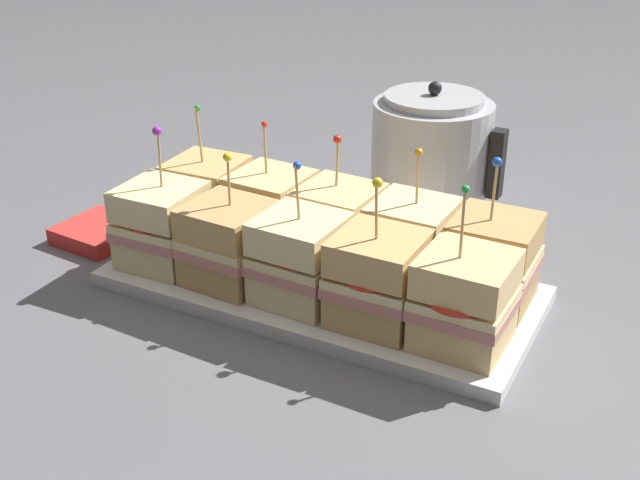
% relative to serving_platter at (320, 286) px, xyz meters
% --- Properties ---
extents(ground_plane, '(6.00, 6.00, 0.00)m').
position_rel_serving_platter_xyz_m(ground_plane, '(0.00, 0.00, -0.01)').
color(ground_plane, slate).
extents(serving_platter, '(0.54, 0.24, 0.02)m').
position_rel_serving_platter_xyz_m(serving_platter, '(0.00, 0.00, 0.00)').
color(serving_platter, silver).
rests_on(serving_platter, ground_plane).
extents(sandwich_front_far_left, '(0.10, 0.10, 0.18)m').
position_rel_serving_platter_xyz_m(sandwich_front_far_left, '(-0.20, -0.05, 0.06)').
color(sandwich_front_far_left, beige).
rests_on(sandwich_front_far_left, serving_platter).
extents(sandwich_front_left, '(0.11, 0.11, 0.17)m').
position_rel_serving_platter_xyz_m(sandwich_front_left, '(-0.10, -0.05, 0.06)').
color(sandwich_front_left, tan).
rests_on(sandwich_front_left, serving_platter).
extents(sandwich_front_center, '(0.10, 0.10, 0.18)m').
position_rel_serving_platter_xyz_m(sandwich_front_center, '(0.00, -0.05, 0.06)').
color(sandwich_front_center, beige).
rests_on(sandwich_front_center, serving_platter).
extents(sandwich_front_right, '(0.10, 0.10, 0.18)m').
position_rel_serving_platter_xyz_m(sandwich_front_right, '(0.10, -0.05, 0.06)').
color(sandwich_front_right, tan).
rests_on(sandwich_front_right, serving_platter).
extents(sandwich_front_far_right, '(0.10, 0.10, 0.19)m').
position_rel_serving_platter_xyz_m(sandwich_front_far_right, '(0.20, -0.05, 0.06)').
color(sandwich_front_far_right, '#DBB77A').
rests_on(sandwich_front_far_right, serving_platter).
extents(sandwich_back_far_left, '(0.10, 0.10, 0.19)m').
position_rel_serving_platter_xyz_m(sandwich_back_far_left, '(-0.20, 0.05, 0.06)').
color(sandwich_back_far_left, tan).
rests_on(sandwich_back_far_left, serving_platter).
extents(sandwich_back_left, '(0.11, 0.11, 0.18)m').
position_rel_serving_platter_xyz_m(sandwich_back_left, '(-0.10, 0.05, 0.06)').
color(sandwich_back_left, '#DBB77A').
rests_on(sandwich_back_left, serving_platter).
extents(sandwich_back_center, '(0.11, 0.11, 0.17)m').
position_rel_serving_platter_xyz_m(sandwich_back_center, '(-0.00, 0.05, 0.06)').
color(sandwich_back_center, '#DBB77A').
rests_on(sandwich_back_center, serving_platter).
extents(sandwich_back_right, '(0.10, 0.10, 0.18)m').
position_rel_serving_platter_xyz_m(sandwich_back_right, '(0.10, 0.05, 0.06)').
color(sandwich_back_right, beige).
rests_on(sandwich_back_right, serving_platter).
extents(sandwich_back_far_right, '(0.10, 0.10, 0.18)m').
position_rel_serving_platter_xyz_m(sandwich_back_far_right, '(0.20, 0.05, 0.06)').
color(sandwich_back_far_right, tan).
rests_on(sandwich_back_far_right, serving_platter).
extents(kettle_steel, '(0.20, 0.18, 0.20)m').
position_rel_serving_platter_xyz_m(kettle_steel, '(0.03, 0.30, 0.08)').
color(kettle_steel, '#B7BABF').
rests_on(kettle_steel, ground_plane).
extents(napkin_stack, '(0.11, 0.11, 0.02)m').
position_rel_serving_platter_xyz_m(napkin_stack, '(-0.35, -0.01, 0.00)').
color(napkin_stack, red).
rests_on(napkin_stack, ground_plane).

